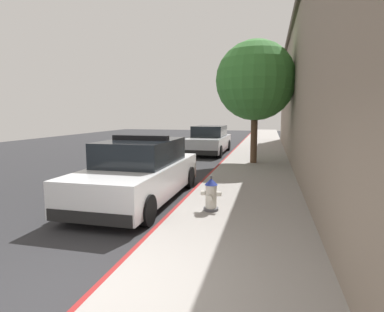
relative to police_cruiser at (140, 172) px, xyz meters
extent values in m
cube|color=#2B2B2D|center=(-3.33, 5.65, -0.84)|extent=(28.35, 60.00, 0.20)
cube|color=gray|center=(2.67, 5.65, -0.66)|extent=(2.81, 60.00, 0.16)
cube|color=maroon|center=(1.22, 5.65, -0.66)|extent=(0.08, 60.00, 0.16)
cube|color=gray|center=(6.75, 5.79, 2.27)|extent=(5.36, 27.05, 6.03)
cube|color=#473D33|center=(6.75, 5.79, 5.46)|extent=(5.60, 27.29, 0.36)
cube|color=black|center=(4.11, -1.78, 2.57)|extent=(0.06, 1.30, 1.10)
cube|color=black|center=(4.11, 5.79, 2.57)|extent=(0.06, 1.30, 1.10)
cube|color=black|center=(4.11, 13.36, 2.57)|extent=(0.06, 1.30, 1.10)
cube|color=white|center=(0.00, -0.04, -0.16)|extent=(1.84, 4.80, 0.76)
cube|color=black|center=(0.00, 0.11, 0.52)|extent=(1.64, 2.50, 0.60)
cube|color=black|center=(0.00, -2.38, -0.42)|extent=(1.76, 0.16, 0.24)
cube|color=black|center=(0.00, 2.30, -0.42)|extent=(1.76, 0.16, 0.24)
cylinder|color=black|center=(-0.86, 1.66, -0.42)|extent=(0.22, 0.64, 0.64)
cylinder|color=black|center=(0.86, 1.66, -0.42)|extent=(0.22, 0.64, 0.64)
cylinder|color=black|center=(-0.86, -1.74, -0.42)|extent=(0.22, 0.64, 0.64)
cylinder|color=black|center=(0.86, -1.74, -0.42)|extent=(0.22, 0.64, 0.64)
cube|color=black|center=(0.00, 0.06, 0.88)|extent=(1.48, 0.20, 0.12)
cube|color=red|center=(-0.35, 0.06, 0.88)|extent=(0.44, 0.18, 0.11)
cube|color=#1E33E0|center=(0.35, 0.06, 0.88)|extent=(0.44, 0.18, 0.11)
cube|color=#B2B5BA|center=(-0.10, 10.07, -0.16)|extent=(1.84, 4.80, 0.76)
cube|color=black|center=(-0.10, 10.22, 0.52)|extent=(1.64, 2.50, 0.60)
cube|color=black|center=(-0.10, 7.73, -0.42)|extent=(1.76, 0.16, 0.24)
cube|color=black|center=(-0.10, 12.41, -0.42)|extent=(1.76, 0.16, 0.24)
cylinder|color=black|center=(-0.96, 11.77, -0.42)|extent=(0.22, 0.64, 0.64)
cylinder|color=black|center=(0.76, 11.77, -0.42)|extent=(0.22, 0.64, 0.64)
cylinder|color=black|center=(-0.96, 8.37, -0.42)|extent=(0.22, 0.64, 0.64)
cylinder|color=black|center=(0.76, 8.37, -0.42)|extent=(0.22, 0.64, 0.64)
cylinder|color=#4C4C51|center=(2.02, -0.94, -0.55)|extent=(0.32, 0.32, 0.06)
cylinder|color=silver|center=(2.02, -0.94, -0.27)|extent=(0.24, 0.24, 0.50)
cone|color=navy|center=(2.02, -0.94, 0.05)|extent=(0.28, 0.28, 0.14)
cylinder|color=#4C4C51|center=(2.02, -0.94, 0.15)|extent=(0.05, 0.05, 0.06)
cylinder|color=silver|center=(1.85, -0.94, -0.21)|extent=(0.10, 0.10, 0.10)
cylinder|color=silver|center=(2.19, -0.94, -0.21)|extent=(0.10, 0.10, 0.10)
cylinder|color=silver|center=(2.02, -1.12, -0.26)|extent=(0.13, 0.12, 0.13)
cylinder|color=brown|center=(2.56, 6.12, 0.56)|extent=(0.28, 0.28, 2.28)
sphere|color=#387A33|center=(2.56, 6.12, 2.84)|extent=(3.28, 3.28, 3.28)
camera|label=1|loc=(3.19, -7.42, 1.48)|focal=29.53mm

